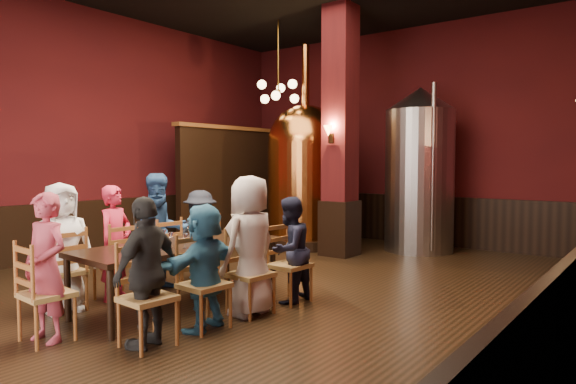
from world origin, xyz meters
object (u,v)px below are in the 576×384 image
Objects in this scene: rose_vase at (239,220)px; steel_vessel at (420,170)px; person_2 at (161,232)px; copper_kettle at (305,173)px; person_1 at (115,243)px; dining_table at (179,249)px; person_0 at (62,247)px.

steel_vessel is at bearing 83.46° from rose_vase.
person_2 is 1.13m from rose_vase.
person_2 is 4.65× the size of rose_vase.
steel_vessel is (2.10, 0.79, 0.08)m from copper_kettle.
copper_kettle reaches higher than person_1.
dining_table is 4.78m from copper_kettle.
steel_vessel is at bearing 86.23° from dining_table.
copper_kettle is at bearing -159.42° from steel_vessel.
copper_kettle reaches higher than steel_vessel.
person_0 is 4.41× the size of rose_vase.
person_1 is (0.05, 0.67, -0.03)m from person_0.
person_2 reaches higher than dining_table.
dining_table is at bearing -96.11° from person_2.
rose_vase is at bearing -23.08° from person_0.
copper_kettle reaches higher than person_2.
person_1 is at bearing -158.78° from dining_table.
steel_vessel reaches higher than dining_table.
steel_vessel is (1.56, 4.91, 0.78)m from person_2.
person_1 is 5.86m from steel_vessel.
person_1 is 0.91× the size of person_2.
copper_kettle is at bearing -11.08° from person_1.
rose_vase is at bearing -49.53° from person_2.
copper_kettle is at bearing 113.07° from rose_vase.
dining_table is 5.42m from steel_vessel.
copper_kettle reaches higher than person_0.
person_2 is (0.10, 1.33, 0.04)m from person_0.
rose_vase is at bearing -96.54° from steel_vessel.
person_0 reaches higher than rose_vase.
person_1 is (-0.87, -0.27, 0.02)m from dining_table.
dining_table is at bearing -97.88° from steel_vessel.
copper_kettle is 2.25m from steel_vessel.
copper_kettle is 1.30× the size of steel_vessel.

